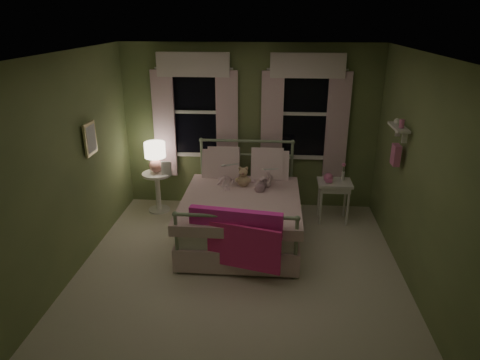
# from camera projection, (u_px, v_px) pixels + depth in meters

# --- Properties ---
(room_shell) EXTENTS (4.20, 4.20, 4.20)m
(room_shell) POSITION_uv_depth(u_px,v_px,m) (239.00, 174.00, 4.81)
(room_shell) COLOR beige
(room_shell) RESTS_ON ground
(bed) EXTENTS (1.58, 2.04, 1.18)m
(bed) POSITION_uv_depth(u_px,v_px,m) (242.00, 212.00, 6.01)
(bed) COLOR white
(bed) RESTS_ON ground
(pink_throw) EXTENTS (1.10, 0.36, 0.71)m
(pink_throw) POSITION_uv_depth(u_px,v_px,m) (235.00, 232.00, 4.97)
(pink_throw) COLOR #FF31B8
(pink_throw) RESTS_ON bed
(child_left) EXTENTS (0.30, 0.22, 0.75)m
(child_left) POSITION_uv_depth(u_px,v_px,m) (225.00, 164.00, 6.22)
(child_left) COLOR #F7D1DD
(child_left) RESTS_ON bed
(child_right) EXTENTS (0.43, 0.36, 0.79)m
(child_right) POSITION_uv_depth(u_px,v_px,m) (264.00, 164.00, 6.17)
(child_right) COLOR #F7D1DD
(child_right) RESTS_ON bed
(book_left) EXTENTS (0.23, 0.18, 0.26)m
(book_left) POSITION_uv_depth(u_px,v_px,m) (223.00, 169.00, 5.98)
(book_left) COLOR beige
(book_left) RESTS_ON child_left
(book_right) EXTENTS (0.21, 0.14, 0.26)m
(book_right) POSITION_uv_depth(u_px,v_px,m) (263.00, 172.00, 5.96)
(book_right) COLOR beige
(book_right) RESTS_ON child_right
(teddy_bear) EXTENTS (0.23, 0.18, 0.31)m
(teddy_bear) POSITION_uv_depth(u_px,v_px,m) (243.00, 178.00, 6.11)
(teddy_bear) COLOR tan
(teddy_bear) RESTS_ON bed
(nightstand_left) EXTENTS (0.46, 0.46, 0.65)m
(nightstand_left) POSITION_uv_depth(u_px,v_px,m) (158.00, 187.00, 6.80)
(nightstand_left) COLOR white
(nightstand_left) RESTS_ON ground
(table_lamp) EXTENTS (0.32, 0.32, 0.49)m
(table_lamp) POSITION_uv_depth(u_px,v_px,m) (155.00, 154.00, 6.61)
(table_lamp) COLOR tan
(table_lamp) RESTS_ON nightstand_left
(book_nightstand) EXTENTS (0.18, 0.24, 0.02)m
(book_nightstand) POSITION_uv_depth(u_px,v_px,m) (162.00, 174.00, 6.64)
(book_nightstand) COLOR beige
(book_nightstand) RESTS_ON nightstand_left
(nightstand_right) EXTENTS (0.50, 0.40, 0.64)m
(nightstand_right) POSITION_uv_depth(u_px,v_px,m) (334.00, 188.00, 6.41)
(nightstand_right) COLOR white
(nightstand_right) RESTS_ON ground
(pink_toy) EXTENTS (0.14, 0.18, 0.14)m
(pink_toy) POSITION_uv_depth(u_px,v_px,m) (328.00, 178.00, 6.36)
(pink_toy) COLOR pink
(pink_toy) RESTS_ON nightstand_right
(bud_vase) EXTENTS (0.06, 0.06, 0.28)m
(bud_vase) POSITION_uv_depth(u_px,v_px,m) (343.00, 172.00, 6.36)
(bud_vase) COLOR white
(bud_vase) RESTS_ON nightstand_right
(window_left) EXTENTS (1.34, 0.13, 1.96)m
(window_left) POSITION_uv_depth(u_px,v_px,m) (195.00, 108.00, 6.64)
(window_left) COLOR black
(window_left) RESTS_ON room_shell
(window_right) EXTENTS (1.34, 0.13, 1.96)m
(window_right) POSITION_uv_depth(u_px,v_px,m) (305.00, 110.00, 6.52)
(window_right) COLOR black
(window_right) RESTS_ON room_shell
(wall_shelf) EXTENTS (0.15, 0.50, 0.60)m
(wall_shelf) POSITION_uv_depth(u_px,v_px,m) (397.00, 141.00, 5.24)
(wall_shelf) COLOR white
(wall_shelf) RESTS_ON room_shell
(framed_picture) EXTENTS (0.03, 0.32, 0.42)m
(framed_picture) POSITION_uv_depth(u_px,v_px,m) (90.00, 139.00, 5.44)
(framed_picture) COLOR beige
(framed_picture) RESTS_ON room_shell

